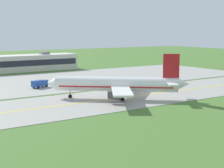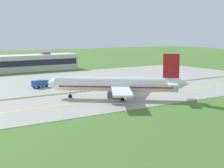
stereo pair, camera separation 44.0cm
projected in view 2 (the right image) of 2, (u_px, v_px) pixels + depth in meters
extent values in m
plane|color=#47702D|center=(123.00, 98.00, 101.91)|extent=(500.00, 500.00, 0.00)
cube|color=#9E9B93|center=(123.00, 98.00, 101.91)|extent=(240.00, 28.00, 0.10)
cube|color=#9E9B93|center=(82.00, 79.00, 141.99)|extent=(140.00, 52.00, 0.10)
cube|color=yellow|center=(123.00, 98.00, 101.90)|extent=(220.00, 0.60, 0.01)
cylinder|color=white|center=(116.00, 84.00, 99.64)|extent=(28.74, 24.76, 4.00)
cone|color=white|center=(52.00, 83.00, 101.54)|extent=(4.43, 4.59, 3.80)
cone|color=white|center=(183.00, 84.00, 97.66)|extent=(4.63, 4.66, 3.40)
cube|color=red|center=(116.00, 86.00, 99.71)|extent=(26.70, 23.09, 0.36)
cube|color=#1E232D|center=(59.00, 81.00, 101.20)|extent=(3.55, 3.77, 0.70)
cube|color=white|center=(121.00, 91.00, 91.12)|extent=(11.95, 15.29, 0.50)
cylinder|color=#47474C|center=(114.00, 95.00, 93.50)|extent=(4.09, 3.94, 2.30)
cylinder|color=black|center=(108.00, 95.00, 93.67)|extent=(1.53, 1.78, 2.10)
cube|color=white|center=(126.00, 82.00, 107.84)|extent=(14.32, 13.66, 0.50)
cylinder|color=#47474C|center=(119.00, 87.00, 106.29)|extent=(4.09, 3.94, 2.30)
cylinder|color=black|center=(113.00, 87.00, 106.46)|extent=(1.53, 1.78, 2.10)
cube|color=red|center=(171.00, 66.00, 97.30)|extent=(3.64, 3.11, 6.50)
cube|color=white|center=(172.00, 84.00, 94.79)|extent=(5.32, 6.33, 0.30)
cube|color=white|center=(171.00, 81.00, 101.08)|extent=(5.97, 5.91, 0.30)
cylinder|color=slate|center=(70.00, 93.00, 101.41)|extent=(0.24, 0.24, 1.65)
cylinder|color=black|center=(70.00, 96.00, 101.53)|extent=(1.07, 0.97, 1.10)
cylinder|color=slate|center=(122.00, 96.00, 97.29)|extent=(0.24, 0.24, 1.65)
cylinder|color=black|center=(122.00, 99.00, 97.14)|extent=(1.07, 0.97, 1.10)
cylinder|color=black|center=(122.00, 99.00, 97.68)|extent=(1.07, 0.97, 1.10)
cylinder|color=slate|center=(124.00, 93.00, 102.40)|extent=(0.24, 0.24, 1.65)
cylinder|color=black|center=(124.00, 96.00, 102.25)|extent=(1.07, 0.97, 1.10)
cylinder|color=black|center=(124.00, 95.00, 102.79)|extent=(1.07, 0.97, 1.10)
cube|color=red|center=(102.00, 80.00, 126.86)|extent=(2.14, 2.30, 1.80)
cube|color=#1E232D|center=(100.00, 80.00, 126.53)|extent=(0.46, 1.83, 0.81)
cylinder|color=silver|center=(110.00, 79.00, 127.97)|extent=(4.46, 2.56, 1.80)
cube|color=#383838|center=(110.00, 82.00, 128.13)|extent=(4.52, 2.85, 0.24)
cylinder|color=orange|center=(102.00, 78.00, 126.72)|extent=(0.20, 0.20, 0.18)
cylinder|color=black|center=(103.00, 84.00, 126.11)|extent=(0.94, 0.46, 0.90)
cylinder|color=black|center=(101.00, 83.00, 127.93)|extent=(0.94, 0.46, 0.90)
cylinder|color=black|center=(113.00, 83.00, 127.53)|extent=(0.94, 0.46, 0.90)
cylinder|color=black|center=(111.00, 82.00, 129.44)|extent=(0.94, 0.46, 0.90)
cube|color=#264CA5|center=(45.00, 83.00, 121.33)|extent=(2.43, 2.54, 1.80)
cube|color=#1E232D|center=(46.00, 81.00, 121.92)|extent=(0.82, 1.74, 0.81)
cube|color=#264CA5|center=(38.00, 83.00, 118.85)|extent=(4.69, 3.56, 2.00)
cylinder|color=orange|center=(44.00, 80.00, 121.19)|extent=(0.20, 0.20, 0.18)
cylinder|color=black|center=(42.00, 85.00, 122.04)|extent=(0.95, 0.62, 0.90)
cylinder|color=black|center=(47.00, 86.00, 120.94)|extent=(0.95, 0.62, 0.90)
cylinder|color=black|center=(34.00, 87.00, 118.91)|extent=(0.95, 0.62, 0.90)
cylinder|color=black|center=(39.00, 87.00, 117.75)|extent=(0.95, 0.62, 0.90)
cube|color=beige|center=(26.00, 63.00, 169.26)|extent=(49.23, 11.82, 7.53)
cube|color=#1E232D|center=(30.00, 63.00, 164.30)|extent=(47.26, 0.10, 2.71)
cube|color=slate|center=(45.00, 53.00, 174.00)|extent=(4.00, 4.00, 1.20)
cone|color=orange|center=(73.00, 94.00, 107.34)|extent=(0.44, 0.44, 0.60)
cone|color=orange|center=(53.00, 95.00, 104.63)|extent=(0.44, 0.44, 0.60)
cone|color=orange|center=(121.00, 89.00, 115.93)|extent=(0.44, 0.44, 0.60)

